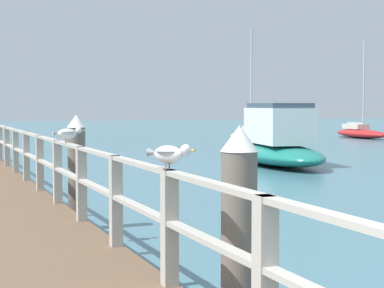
% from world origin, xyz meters
% --- Properties ---
extents(pier_railing, '(0.12, 22.91, 0.96)m').
position_xyz_m(pier_railing, '(1.09, 12.20, 1.10)').
color(pier_railing, '#B2ADA3').
rests_on(pier_railing, pier_deck).
extents(dock_piling_near, '(0.29, 0.29, 1.83)m').
position_xyz_m(dock_piling_near, '(1.47, 3.54, 0.92)').
color(dock_piling_near, '#6B6056').
rests_on(dock_piling_near, ground_plane).
extents(dock_piling_far, '(0.29, 0.29, 1.83)m').
position_xyz_m(dock_piling_far, '(1.47, 9.33, 0.92)').
color(dock_piling_far, '#6B6056').
rests_on(dock_piling_far, ground_plane).
extents(seagull_foreground, '(0.29, 0.43, 0.21)m').
position_xyz_m(seagull_foreground, '(1.09, 4.07, 1.59)').
color(seagull_foreground, white).
rests_on(seagull_foreground, pier_railing).
extents(seagull_background, '(0.48, 0.21, 0.21)m').
position_xyz_m(seagull_background, '(1.09, 8.19, 1.59)').
color(seagull_background, white).
rests_on(seagull_background, pier_railing).
extents(boat_2, '(2.52, 5.54, 6.01)m').
position_xyz_m(boat_2, '(15.12, 29.43, 0.37)').
color(boat_2, gold).
rests_on(boat_2, ground_plane).
extents(boat_3, '(3.40, 7.42, 2.04)m').
position_xyz_m(boat_3, '(10.05, 18.26, 0.68)').
color(boat_3, '#197266').
rests_on(boat_3, ground_plane).
extents(boat_4, '(1.90, 5.06, 5.79)m').
position_xyz_m(boat_4, '(23.50, 31.61, 0.34)').
color(boat_4, red).
rests_on(boat_4, ground_plane).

